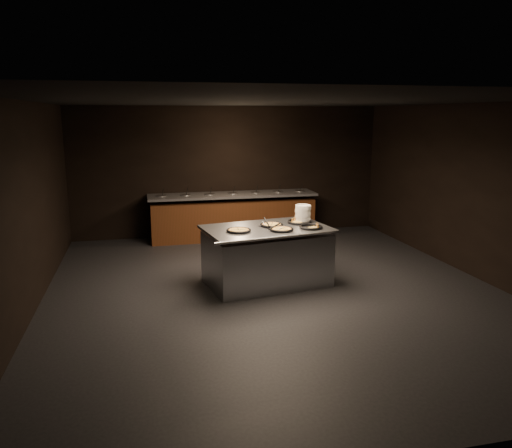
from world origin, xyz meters
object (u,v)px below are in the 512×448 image
at_px(plate_stack, 303,213).
at_px(pan_cheese_whole, 272,225).
at_px(pan_veggie_whole, 239,230).
at_px(serving_counter, 267,257).

height_order(plate_stack, pan_cheese_whole, plate_stack).
distance_m(pan_veggie_whole, pan_cheese_whole, 0.65).
relative_size(serving_counter, pan_cheese_whole, 5.67).
bearing_deg(serving_counter, pan_veggie_whole, -169.80).
height_order(pan_veggie_whole, pan_cheese_whole, same).
height_order(serving_counter, pan_veggie_whole, pan_veggie_whole).
xyz_separation_m(serving_counter, pan_cheese_whole, (0.10, 0.09, 0.51)).
xyz_separation_m(plate_stack, pan_veggie_whole, (-1.20, -0.48, -0.12)).
bearing_deg(pan_cheese_whole, plate_stack, 20.02).
bearing_deg(plate_stack, pan_cheese_whole, -159.98).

